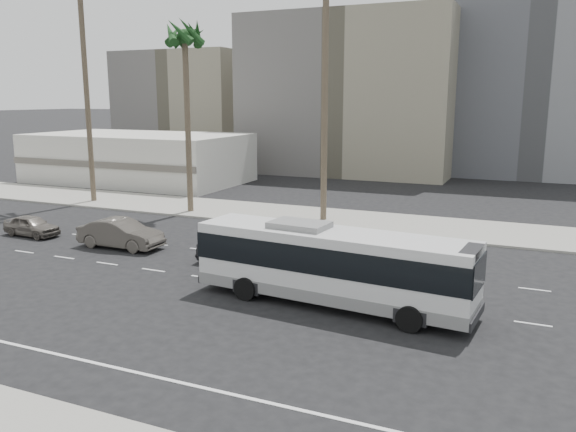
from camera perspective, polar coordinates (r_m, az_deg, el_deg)
The scene contains 12 objects.
ground at distance 26.29m, azimuth 2.95°, elevation -7.69°, with size 700.00×700.00×0.00m, color black.
sidewalk_north at distance 40.63m, azimuth 10.67°, elevation -0.82°, with size 120.00×7.00×0.15m, color gray.
commercial_low at distance 62.91m, azimuth -14.62°, elevation 5.60°, with size 22.00×12.16×5.00m.
midrise_beige_west at distance 71.31m, azimuth 6.81°, elevation 11.79°, with size 24.00×18.00×18.00m, color slate.
midrise_gray_center at distance 75.38m, azimuth 23.71°, elevation 13.95°, with size 20.00×20.00×26.00m, color #595B61.
midrise_beige_far at distance 86.85m, azimuth -9.15°, elevation 10.69°, with size 18.00×16.00×15.00m, color slate.
civic_tower at distance 275.12m, azimuth 22.16°, elevation 17.08°, with size 42.00×42.00×129.00m.
city_bus at distance 24.47m, azimuth 4.36°, elevation -4.71°, with size 12.23×3.74×3.46m.
car_a at distance 30.59m, azimuth -5.12°, elevation -3.49°, with size 4.31×1.73×1.47m, color black.
car_b at distance 35.26m, azimuth -16.23°, elevation -1.68°, with size 5.19×1.81×1.71m, color #4D4841.
car_c at distance 40.30m, azimuth -24.05°, elevation -0.88°, with size 3.93×1.58×1.34m, color #625B53.
palm_mid at distance 44.37m, azimuth -10.18°, elevation 16.73°, with size 4.59×4.59×14.20m.
Camera 1 is at (8.65, -23.25, 8.68)m, focal length 35.91 mm.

